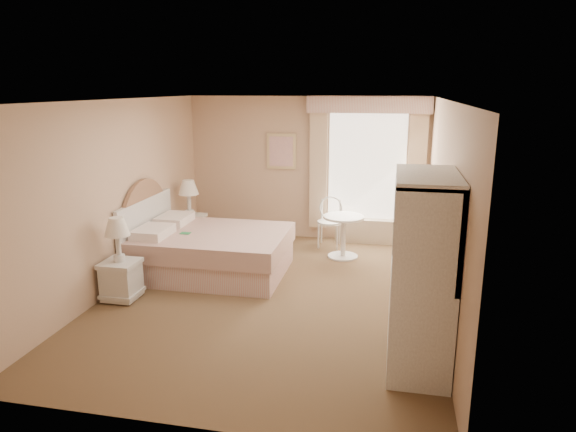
% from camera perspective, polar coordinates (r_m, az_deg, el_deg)
% --- Properties ---
extents(room, '(4.21, 5.51, 2.51)m').
position_cam_1_polar(room, '(6.43, -2.00, 1.54)').
color(room, brown).
rests_on(room, ground).
extents(window, '(2.05, 0.22, 2.51)m').
position_cam_1_polar(window, '(8.86, 8.73, 5.49)').
color(window, white).
rests_on(window, room).
extents(framed_art, '(0.52, 0.04, 0.62)m').
position_cam_1_polar(framed_art, '(9.09, -0.75, 7.20)').
color(framed_art, '#D3B782').
rests_on(framed_art, room).
extents(bed, '(2.13, 1.65, 1.46)m').
position_cam_1_polar(bed, '(7.59, -9.06, -3.69)').
color(bed, tan).
rests_on(bed, room).
extents(nightstand_near, '(0.44, 0.44, 1.07)m').
position_cam_1_polar(nightstand_near, '(6.88, -18.12, -5.68)').
color(nightstand_near, white).
rests_on(nightstand_near, room).
extents(nightstand_far, '(0.47, 0.47, 1.13)m').
position_cam_1_polar(nightstand_far, '(8.85, -10.83, -0.66)').
color(nightstand_far, white).
rests_on(nightstand_far, room).
extents(round_table, '(0.64, 0.64, 0.68)m').
position_cam_1_polar(round_table, '(8.17, 6.18, -1.53)').
color(round_table, silver).
rests_on(round_table, room).
extents(cafe_chair, '(0.41, 0.41, 0.85)m').
position_cam_1_polar(cafe_chair, '(8.76, 4.68, -0.18)').
color(cafe_chair, silver).
rests_on(cafe_chair, room).
extents(armoire, '(0.57, 1.14, 1.89)m').
position_cam_1_polar(armoire, '(5.13, 14.61, -7.71)').
color(armoire, white).
rests_on(armoire, room).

